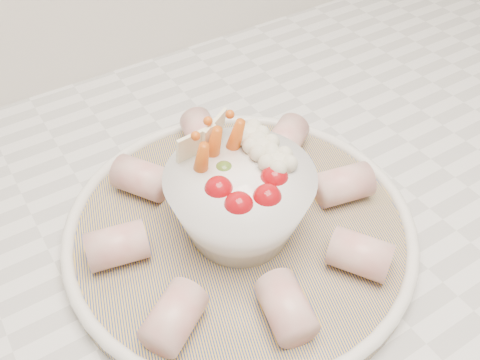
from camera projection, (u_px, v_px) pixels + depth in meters
serving_platter at (240, 228)px, 0.50m from camera, size 0.41×0.41×0.02m
veggie_bowl at (240, 199)px, 0.47m from camera, size 0.13×0.13×0.10m
cured_meat_rolls at (239, 212)px, 0.49m from camera, size 0.27×0.28×0.03m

